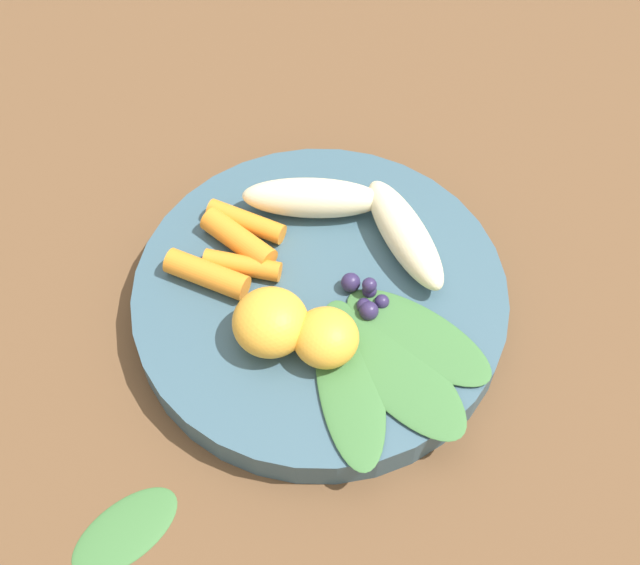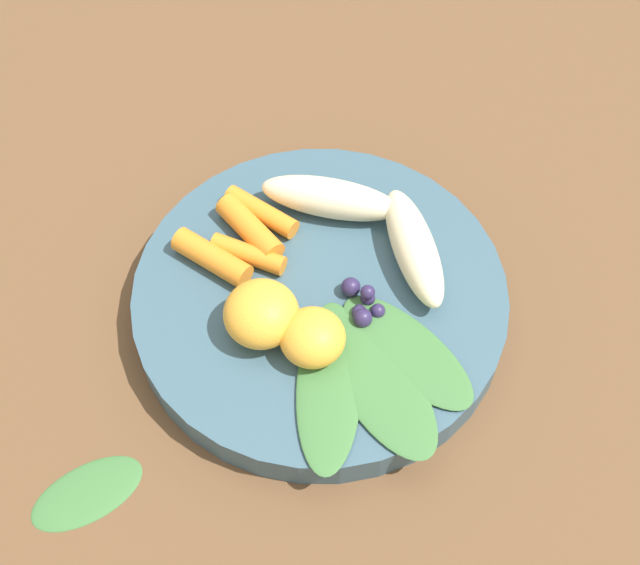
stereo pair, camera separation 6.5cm
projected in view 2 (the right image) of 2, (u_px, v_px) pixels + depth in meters
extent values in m
plane|color=brown|center=(320.00, 310.00, 0.68)|extent=(2.40, 2.40, 0.00)
cylinder|color=#385666|center=(320.00, 300.00, 0.67)|extent=(0.28, 0.28, 0.03)
ellipsoid|color=beige|center=(325.00, 198.00, 0.68)|extent=(0.11, 0.04, 0.03)
ellipsoid|color=beige|center=(414.00, 247.00, 0.66)|extent=(0.07, 0.11, 0.03)
ellipsoid|color=#F4A833|center=(310.00, 337.00, 0.61)|extent=(0.05, 0.05, 0.04)
ellipsoid|color=#F4A833|center=(261.00, 314.00, 0.62)|extent=(0.05, 0.05, 0.04)
cylinder|color=orange|center=(261.00, 212.00, 0.69)|extent=(0.06, 0.04, 0.02)
cylinder|color=orange|center=(250.00, 228.00, 0.68)|extent=(0.06, 0.06, 0.02)
cylinder|color=orange|center=(248.00, 254.00, 0.67)|extent=(0.06, 0.03, 0.02)
cylinder|color=orange|center=(212.00, 258.00, 0.66)|extent=(0.07, 0.05, 0.02)
sphere|color=#2D234C|center=(363.00, 318.00, 0.63)|extent=(0.01, 0.01, 0.01)
sphere|color=#2D234C|center=(368.00, 298.00, 0.65)|extent=(0.01, 0.01, 0.01)
sphere|color=#2D234C|center=(359.00, 312.00, 0.64)|extent=(0.01, 0.01, 0.01)
sphere|color=#2D234C|center=(359.00, 311.00, 0.64)|extent=(0.01, 0.01, 0.01)
sphere|color=#2D234C|center=(368.00, 292.00, 0.64)|extent=(0.01, 0.01, 0.01)
sphere|color=#2D234C|center=(351.00, 288.00, 0.65)|extent=(0.01, 0.01, 0.01)
sphere|color=#2D234C|center=(378.00, 311.00, 0.64)|extent=(0.01, 0.01, 0.01)
sphere|color=#2D234C|center=(359.00, 311.00, 0.64)|extent=(0.01, 0.01, 0.01)
sphere|color=#2D234C|center=(364.00, 316.00, 0.64)|extent=(0.01, 0.01, 0.01)
cylinder|color=white|center=(341.00, 348.00, 0.63)|extent=(0.04, 0.04, 0.00)
ellipsoid|color=#3D7038|center=(329.00, 385.00, 0.61)|extent=(0.05, 0.14, 0.01)
ellipsoid|color=#3D7038|center=(378.00, 382.00, 0.61)|extent=(0.12, 0.14, 0.01)
ellipsoid|color=#3D7038|center=(407.00, 351.00, 0.62)|extent=(0.12, 0.12, 0.01)
ellipsoid|color=#3D7038|center=(87.00, 492.00, 0.60)|extent=(0.09, 0.08, 0.01)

